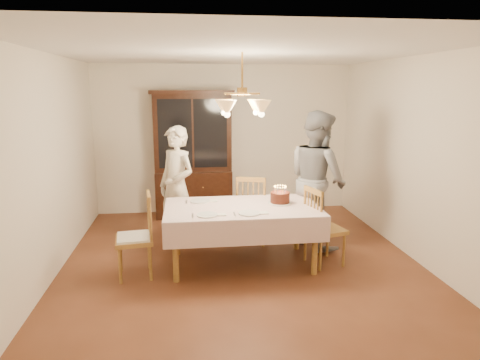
{
  "coord_description": "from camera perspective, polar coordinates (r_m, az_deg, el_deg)",
  "views": [
    {
      "loc": [
        -0.66,
        -5.07,
        2.19
      ],
      "look_at": [
        0.0,
        0.2,
        1.05
      ],
      "focal_mm": 32.0,
      "sensor_mm": 36.0,
      "label": 1
    }
  ],
  "objects": [
    {
      "name": "ground",
      "position": [
        5.56,
        0.26,
        -11.08
      ],
      "size": [
        5.0,
        5.0,
        0.0
      ],
      "primitive_type": "plane",
      "color": "#582B19",
      "rests_on": "ground"
    },
    {
      "name": "room_shell",
      "position": [
        5.15,
        0.28,
        5.33
      ],
      "size": [
        5.0,
        5.0,
        5.0
      ],
      "color": "white",
      "rests_on": "ground"
    },
    {
      "name": "dining_table",
      "position": [
        5.33,
        0.27,
        -4.31
      ],
      "size": [
        1.9,
        1.1,
        0.76
      ],
      "color": "olive",
      "rests_on": "ground"
    },
    {
      "name": "china_hutch",
      "position": [
        7.41,
        -6.26,
        3.13
      ],
      "size": [
        1.38,
        0.54,
        2.16
      ],
      "color": "black",
      "rests_on": "ground"
    },
    {
      "name": "chair_far_side",
      "position": [
        6.14,
        1.66,
        -4.41
      ],
      "size": [
        0.54,
        0.53,
        1.0
      ],
      "color": "olive",
      "rests_on": "ground"
    },
    {
      "name": "chair_left_end",
      "position": [
        5.21,
        -13.84,
        -7.7
      ],
      "size": [
        0.47,
        0.49,
        1.0
      ],
      "color": "olive",
      "rests_on": "ground"
    },
    {
      "name": "chair_right_end",
      "position": [
        5.51,
        11.14,
        -6.61
      ],
      "size": [
        0.52,
        0.53,
        1.0
      ],
      "color": "olive",
      "rests_on": "ground"
    },
    {
      "name": "elderly_woman",
      "position": [
        6.03,
        -8.42,
        -0.89
      ],
      "size": [
        0.72,
        0.73,
        1.69
      ],
      "primitive_type": "imported",
      "rotation": [
        0.0,
        0.0,
        -0.82
      ],
      "color": "#F3E6CD",
      "rests_on": "ground"
    },
    {
      "name": "adult_in_grey",
      "position": [
        6.05,
        10.27,
        0.12
      ],
      "size": [
        0.95,
        1.09,
        1.9
      ],
      "primitive_type": "imported",
      "rotation": [
        0.0,
        0.0,
        1.85
      ],
      "color": "slate",
      "rests_on": "ground"
    },
    {
      "name": "birthday_cake",
      "position": [
        5.44,
        5.36,
        -2.41
      ],
      "size": [
        0.3,
        0.3,
        0.23
      ],
      "color": "white",
      "rests_on": "dining_table"
    },
    {
      "name": "place_setting_near_left",
      "position": [
        4.94,
        -4.23,
        -4.67
      ],
      "size": [
        0.39,
        0.24,
        0.02
      ],
      "color": "white",
      "rests_on": "dining_table"
    },
    {
      "name": "place_setting_near_right",
      "position": [
        5.0,
        1.4,
        -4.44
      ],
      "size": [
        0.4,
        0.25,
        0.02
      ],
      "color": "white",
      "rests_on": "dining_table"
    },
    {
      "name": "place_setting_far_left",
      "position": [
        5.54,
        -5.23,
        -2.82
      ],
      "size": [
        0.4,
        0.26,
        0.02
      ],
      "color": "white",
      "rests_on": "dining_table"
    },
    {
      "name": "chandelier",
      "position": [
        5.11,
        0.28,
        9.73
      ],
      "size": [
        0.62,
        0.62,
        0.73
      ],
      "color": "#BF8C3F",
      "rests_on": "ground"
    }
  ]
}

